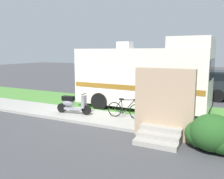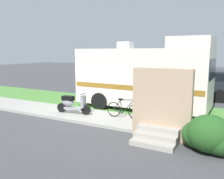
{
  "view_description": "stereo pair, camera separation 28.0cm",
  "coord_description": "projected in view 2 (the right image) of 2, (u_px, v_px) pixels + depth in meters",
  "views": [
    {
      "loc": [
        6.66,
        -10.03,
        2.95
      ],
      "look_at": [
        1.44,
        0.3,
        1.1
      ],
      "focal_mm": 38.27,
      "sensor_mm": 36.0,
      "label": 1
    },
    {
      "loc": [
        6.91,
        -9.9,
        2.95
      ],
      "look_at": [
        1.44,
        0.3,
        1.1
      ],
      "focal_mm": 38.27,
      "sensor_mm": 36.0,
      "label": 2
    }
  ],
  "objects": [
    {
      "name": "sidewalk",
      "position": [
        70.0,
        113.0,
        11.25
      ],
      "size": [
        24.0,
        2.0,
        0.12
      ],
      "color": "#9E9B93",
      "rests_on": "ground"
    },
    {
      "name": "pickup_truck_far",
      "position": [
        179.0,
        77.0,
        19.14
      ],
      "size": [
        5.41,
        2.33,
        1.76
      ],
      "color": "#B7B29E",
      "rests_on": "ground"
    },
    {
      "name": "bush_by_porch",
      "position": [
        209.0,
        135.0,
        6.97
      ],
      "size": [
        1.57,
        1.18,
        1.11
      ],
      "color": "#23511E",
      "rests_on": "ground"
    },
    {
      "name": "ground_plane",
      "position": [
        85.0,
        109.0,
        12.3
      ],
      "size": [
        80.0,
        80.0,
        0.0
      ],
      "primitive_type": "plane",
      "color": "#424244"
    },
    {
      "name": "bicycle",
      "position": [
        124.0,
        110.0,
        10.2
      ],
      "size": [
        1.66,
        0.52,
        0.88
      ],
      "color": "black",
      "rests_on": "ground"
    },
    {
      "name": "pickup_truck_near",
      "position": [
        205.0,
        83.0,
        15.05
      ],
      "size": [
        5.27,
        2.35,
        1.77
      ],
      "color": "#1E2328",
      "rests_on": "ground"
    },
    {
      "name": "grass_strip",
      "position": [
        100.0,
        103.0,
        13.6
      ],
      "size": [
        24.0,
        3.4,
        0.08
      ],
      "color": "#4C8438",
      "rests_on": "ground"
    },
    {
      "name": "bottle_green",
      "position": [
        182.0,
        129.0,
        8.39
      ],
      "size": [
        0.07,
        0.07,
        0.28
      ],
      "color": "navy",
      "rests_on": "ground"
    },
    {
      "name": "scooter",
      "position": [
        72.0,
        104.0,
        10.98
      ],
      "size": [
        1.72,
        0.54,
        0.97
      ],
      "color": "black",
      "rests_on": "ground"
    },
    {
      "name": "motorhome_rv",
      "position": [
        144.0,
        76.0,
        12.01
      ],
      "size": [
        6.57,
        2.79,
        3.58
      ],
      "color": "silver",
      "rests_on": "ground"
    },
    {
      "name": "porch_steps",
      "position": [
        160.0,
        111.0,
        7.98
      ],
      "size": [
        2.0,
        1.26,
        2.4
      ],
      "color": "#9E998E",
      "rests_on": "ground"
    }
  ]
}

